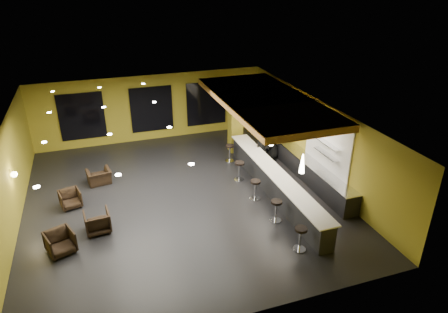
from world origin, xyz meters
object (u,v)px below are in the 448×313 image
object	(u,v)px
bar_stool_0	(300,236)
bar_stool_4	(230,151)
armchair_b	(97,222)
pendant_0	(302,164)
bar_stool_1	(276,208)
prep_counter	(311,172)
armchair_c	(70,199)
armchair_a	(60,242)
pendant_2	(248,117)
staff_a	(262,150)
bar_stool_2	(255,187)
bar_counter	(274,184)
staff_b	(270,145)
pendant_1	(271,137)
column	(235,118)
bar_stool_3	(239,169)
staff_c	(273,142)
armchair_d	(99,177)

from	to	relation	value
bar_stool_0	bar_stool_4	xyz separation A→B (m)	(0.05, 7.02, -0.01)
armchair_b	bar_stool_4	distance (m)	7.34
pendant_0	bar_stool_1	world-z (taller)	pendant_0
prep_counter	armchair_b	xyz separation A→B (m)	(-8.95, -0.79, -0.04)
pendant_0	bar_stool_4	size ratio (longest dim) A/B	0.83
armchair_c	bar_stool_1	distance (m)	7.90
pendant_0	prep_counter	bearing A→B (deg)	51.34
armchair_a	bar_stool_4	xyz separation A→B (m)	(7.47, 4.63, 0.15)
prep_counter	armchair_a	xyz separation A→B (m)	(-10.15, -1.61, -0.04)
pendant_0	bar_stool_4	distance (m)	5.84
pendant_2	bar_stool_0	world-z (taller)	pendant_2
armchair_c	pendant_0	bearing A→B (deg)	-38.63
bar_stool_0	bar_stool_1	distance (m)	1.76
staff_a	bar_stool_2	world-z (taller)	staff_a
armchair_b	bar_stool_2	distance (m)	6.08
bar_counter	pendant_2	size ratio (longest dim) A/B	11.43
armchair_a	staff_b	bearing A→B (deg)	2.84
pendant_0	bar_stool_2	xyz separation A→B (m)	(-0.88, 1.91, -1.81)
bar_stool_4	pendant_2	bearing A→B (deg)	-37.13
staff_b	bar_stool_4	bearing A→B (deg)	-171.15
staff_b	staff_a	bearing A→B (deg)	-115.48
pendant_2	armchair_c	distance (m)	8.22
pendant_2	staff_a	distance (m)	1.67
pendant_2	pendant_1	bearing A→B (deg)	-90.00
bar_stool_4	bar_counter	bearing A→B (deg)	-79.07
pendant_2	bar_stool_2	world-z (taller)	pendant_2
bar_counter	bar_stool_4	size ratio (longest dim) A/B	9.45
bar_counter	staff_b	world-z (taller)	staff_b
pendant_0	staff_a	bearing A→B (deg)	83.36
column	bar_stool_0	world-z (taller)	column
column	bar_stool_1	xyz separation A→B (m)	(-0.76, -6.35, -1.21)
staff_b	bar_stool_2	size ratio (longest dim) A/B	1.85
staff_b	bar_stool_3	distance (m)	2.52
pendant_1	staff_c	world-z (taller)	pendant_1
bar_stool_1	bar_stool_4	distance (m)	5.26
pendant_1	armchair_b	world-z (taller)	pendant_1
pendant_2	bar_stool_2	bearing A→B (deg)	-105.80
bar_stool_0	column	bearing A→B (deg)	84.84
pendant_1	pendant_2	bearing A→B (deg)	90.00
pendant_1	bar_stool_1	world-z (taller)	pendant_1
armchair_d	bar_stool_0	xyz separation A→B (m)	(5.98, -6.79, 0.23)
armchair_d	staff_a	bearing A→B (deg)	164.37
pendant_0	armchair_b	size ratio (longest dim) A/B	0.81
armchair_a	staff_c	bearing A→B (deg)	3.08
prep_counter	pendant_2	world-z (taller)	pendant_2
pendant_0	armchair_c	distance (m)	8.92
staff_a	staff_c	distance (m)	1.10
pendant_0	bar_stool_4	xyz separation A→B (m)	(-0.68, 5.51, -1.81)
armchair_d	bar_stool_3	size ratio (longest dim) A/B	1.12
armchair_a	armchair_c	world-z (taller)	armchair_a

